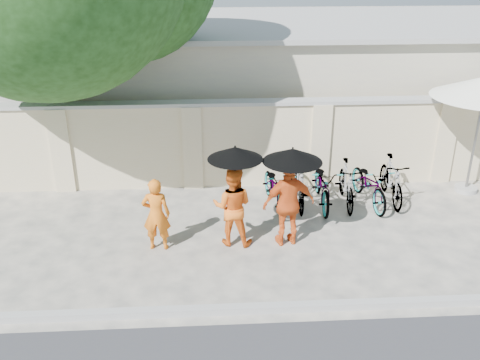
{
  "coord_description": "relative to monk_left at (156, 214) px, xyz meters",
  "views": [
    {
      "loc": [
        -0.59,
        -8.59,
        5.45
      ],
      "look_at": [
        -0.02,
        1.0,
        1.1
      ],
      "focal_mm": 40.0,
      "sensor_mm": 36.0,
      "label": 1
    }
  ],
  "objects": [
    {
      "name": "bike_2",
      "position": [
        3.51,
        1.63,
        -0.24
      ],
      "size": [
        0.73,
        1.87,
        0.97
      ],
      "primitive_type": "imported",
      "rotation": [
        0.0,
        0.0,
        -0.05
      ],
      "color": "gray",
      "rests_on": "ground"
    },
    {
      "name": "parasol_center",
      "position": [
        1.49,
        0.03,
        1.19
      ],
      "size": [
        1.02,
        1.02,
        1.13
      ],
      "color": "black",
      "rests_on": "ground"
    },
    {
      "name": "kerb",
      "position": [
        1.63,
        -2.05,
        -0.67
      ],
      "size": [
        40.0,
        0.16,
        0.12
      ],
      "primitive_type": "cube",
      "color": "#9F9F9D",
      "rests_on": "ground"
    },
    {
      "name": "bike_0",
      "position": [
        2.46,
        1.6,
        -0.27
      ],
      "size": [
        0.84,
        1.82,
        0.92
      ],
      "primitive_type": "imported",
      "rotation": [
        0.0,
        0.0,
        0.14
      ],
      "color": "gray",
      "rests_on": "ground"
    },
    {
      "name": "compound_wall",
      "position": [
        2.63,
        2.85,
        0.27
      ],
      "size": [
        20.0,
        0.3,
        2.0
      ],
      "primitive_type": "cube",
      "color": "beige",
      "rests_on": "ground"
    },
    {
      "name": "bike_3",
      "position": [
        4.03,
        1.61,
        -0.23
      ],
      "size": [
        0.57,
        1.68,
        0.99
      ],
      "primitive_type": "imported",
      "rotation": [
        0.0,
        0.0,
        -0.06
      ],
      "color": "gray",
      "rests_on": "ground"
    },
    {
      "name": "parasol_right",
      "position": [
        2.52,
        -0.05,
        1.16
      ],
      "size": [
        1.1,
        1.1,
        1.04
      ],
      "color": "black",
      "rests_on": "ground"
    },
    {
      "name": "ground",
      "position": [
        1.63,
        -0.35,
        -0.73
      ],
      "size": [
        80.0,
        80.0,
        0.0
      ],
      "primitive_type": "plane",
      "color": "beige"
    },
    {
      "name": "bike_5",
      "position": [
        5.08,
        1.74,
        -0.21
      ],
      "size": [
        0.54,
        1.72,
        1.02
      ],
      "primitive_type": "imported",
      "rotation": [
        0.0,
        0.0,
        -0.03
      ],
      "color": "gray",
      "rests_on": "ground"
    },
    {
      "name": "bike_1",
      "position": [
        2.98,
        1.7,
        -0.19
      ],
      "size": [
        0.58,
        1.79,
        1.07
      ],
      "primitive_type": "imported",
      "rotation": [
        0.0,
        0.0,
        -0.05
      ],
      "color": "gray",
      "rests_on": "ground"
    },
    {
      "name": "monk_right",
      "position": [
        2.5,
        0.03,
        0.13
      ],
      "size": [
        1.07,
        0.59,
        1.72
      ],
      "primitive_type": "imported",
      "rotation": [
        0.0,
        0.0,
        3.32
      ],
      "color": "#E35B1E",
      "rests_on": "ground"
    },
    {
      "name": "bike_4",
      "position": [
        4.56,
        1.64,
        -0.25
      ],
      "size": [
        0.86,
        1.87,
        0.95
      ],
      "primitive_type": "imported",
      "rotation": [
        0.0,
        0.0,
        0.13
      ],
      "color": "gray",
      "rests_on": "ground"
    },
    {
      "name": "building_behind",
      "position": [
        3.63,
        6.65,
        0.87
      ],
      "size": [
        14.0,
        6.0,
        3.2
      ],
      "primitive_type": "cube",
      "color": "beige",
      "rests_on": "ground"
    },
    {
      "name": "monk_center",
      "position": [
        1.44,
        0.11,
        0.07
      ],
      "size": [
        0.87,
        0.74,
        1.59
      ],
      "primitive_type": "imported",
      "rotation": [
        0.0,
        0.0,
        2.95
      ],
      "color": "orange",
      "rests_on": "ground"
    },
    {
      "name": "monk_left",
      "position": [
        0.0,
        0.0,
        0.0
      ],
      "size": [
        0.55,
        0.38,
        1.45
      ],
      "primitive_type": "imported",
      "rotation": [
        0.0,
        0.0,
        3.09
      ],
      "color": "orange",
      "rests_on": "ground"
    }
  ]
}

